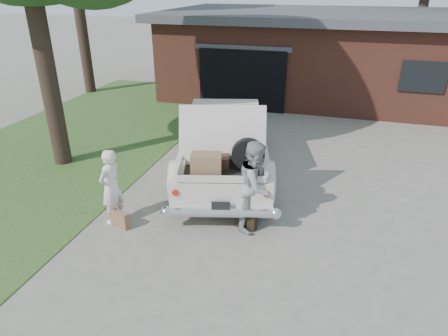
# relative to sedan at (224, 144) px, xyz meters

# --- Properties ---
(ground) EXTENTS (90.00, 90.00, 0.00)m
(ground) POSITION_rel_sedan_xyz_m (0.58, -2.59, -0.79)
(ground) COLOR gray
(ground) RESTS_ON ground
(grass_strip) EXTENTS (6.00, 16.00, 0.02)m
(grass_strip) POSITION_rel_sedan_xyz_m (-4.92, 0.41, -0.78)
(grass_strip) COLOR #2D4C1E
(grass_strip) RESTS_ON ground
(house) EXTENTS (12.80, 7.80, 3.30)m
(house) POSITION_rel_sedan_xyz_m (1.56, 8.88, 0.88)
(house) COLOR brown
(house) RESTS_ON ground
(sedan) EXTENTS (3.36, 5.70, 2.16)m
(sedan) POSITION_rel_sedan_xyz_m (0.00, 0.00, 0.00)
(sedan) COLOR beige
(sedan) RESTS_ON ground
(woman_left) EXTENTS (0.46, 0.62, 1.54)m
(woman_left) POSITION_rel_sedan_xyz_m (-1.49, -2.76, -0.02)
(woman_left) COLOR silver
(woman_left) RESTS_ON ground
(woman_right) EXTENTS (0.80, 0.96, 1.78)m
(woman_right) POSITION_rel_sedan_xyz_m (1.25, -2.13, 0.10)
(woman_right) COLOR #929498
(woman_right) RESTS_ON ground
(suitcase_left) EXTENTS (0.45, 0.26, 0.33)m
(suitcase_left) POSITION_rel_sedan_xyz_m (-1.28, -2.92, -0.62)
(suitcase_left) COLOR #8B6346
(suitcase_left) RESTS_ON ground
(suitcase_right) EXTENTS (0.45, 0.24, 0.33)m
(suitcase_right) POSITION_rel_sedan_xyz_m (1.11, -2.27, -0.62)
(suitcase_right) COLOR black
(suitcase_right) RESTS_ON ground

